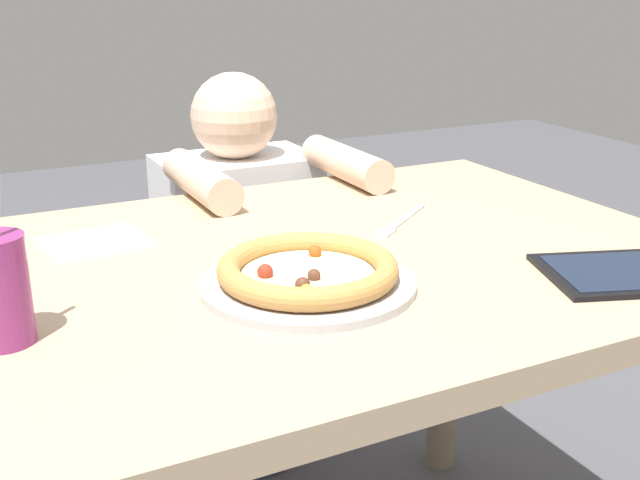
{
  "coord_description": "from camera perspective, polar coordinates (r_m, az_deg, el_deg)",
  "views": [
    {
      "loc": [
        -0.49,
        -1.02,
        1.16
      ],
      "look_at": [
        0.02,
        -0.02,
        0.78
      ],
      "focal_mm": 44.17,
      "sensor_mm": 36.0,
      "label": 1
    }
  ],
  "objects": [
    {
      "name": "dining_table",
      "position": [
        1.25,
        -1.09,
        -6.12
      ],
      "size": [
        1.24,
        0.86,
        0.75
      ],
      "color": "tan",
      "rests_on": "ground"
    },
    {
      "name": "tablet",
      "position": [
        1.21,
        21.44,
        -2.22
      ],
      "size": [
        0.28,
        0.24,
        0.01
      ],
      "color": "black",
      "rests_on": "dining_table"
    },
    {
      "name": "fork",
      "position": [
        1.37,
        5.81,
        1.33
      ],
      "size": [
        0.17,
        0.14,
        0.0
      ],
      "color": "silver",
      "rests_on": "dining_table"
    },
    {
      "name": "diner_seated",
      "position": [
        1.88,
        -5.71,
        -3.6
      ],
      "size": [
        0.39,
        0.51,
        0.96
      ],
      "color": "#333847",
      "rests_on": "ground"
    },
    {
      "name": "pizza_near",
      "position": [
        1.08,
        -0.89,
        -2.48
      ],
      "size": [
        0.3,
        0.3,
        0.04
      ],
      "color": "#B7B7BC",
      "rests_on": "dining_table"
    },
    {
      "name": "paper_napkin",
      "position": [
        1.32,
        -15.92,
        -0.15
      ],
      "size": [
        0.17,
        0.16,
        0.0
      ],
      "primitive_type": "cube",
      "rotation": [
        0.0,
        0.0,
        0.11
      ],
      "color": "white",
      "rests_on": "dining_table"
    }
  ]
}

